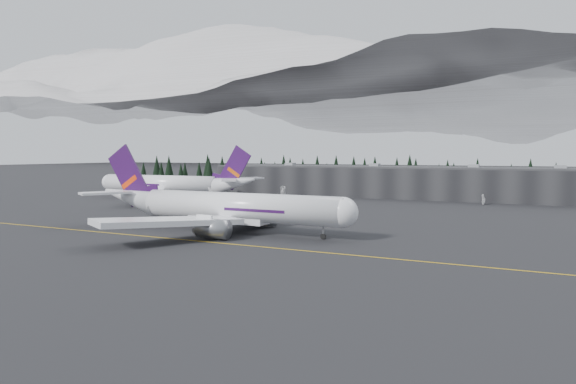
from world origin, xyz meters
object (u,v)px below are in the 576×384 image
at_px(gse_vehicle_a, 283,196).
at_px(gse_vehicle_b, 483,203).
at_px(jet_main, 217,206).
at_px(terminal, 398,181).
at_px(jet_parked, 173,184).

relative_size(gse_vehicle_a, gse_vehicle_b, 1.28).
relative_size(jet_main, gse_vehicle_b, 18.52).
xyz_separation_m(jet_main, gse_vehicle_b, (49.92, 92.44, -5.12)).
bearing_deg(gse_vehicle_a, terminal, 27.95).
height_order(jet_parked, gse_vehicle_b, jet_parked).
distance_m(jet_main, gse_vehicle_b, 105.18).
distance_m(terminal, jet_parked, 92.10).
height_order(terminal, gse_vehicle_b, terminal).
bearing_deg(gse_vehicle_b, jet_main, -37.01).
relative_size(terminal, jet_parked, 2.24).
bearing_deg(terminal, gse_vehicle_b, -30.55).
relative_size(jet_parked, gse_vehicle_a, 14.90).
bearing_deg(jet_main, gse_vehicle_a, 106.84).
xyz_separation_m(jet_main, jet_parked, (-60.88, 60.09, 0.17)).
xyz_separation_m(jet_main, gse_vehicle_a, (-26.25, 86.93, -5.09)).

